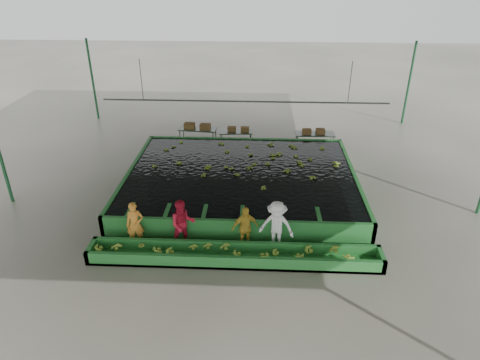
{
  "coord_description": "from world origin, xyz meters",
  "views": [
    {
      "loc": [
        0.77,
        -15.29,
        9.2
      ],
      "look_at": [
        0.0,
        0.5,
        1.0
      ],
      "focal_mm": 32.0,
      "sensor_mm": 36.0,
      "label": 1
    }
  ],
  "objects_px": {
    "worker_b": "(183,224)",
    "box_stack_right": "(313,134)",
    "packing_table_left": "(198,136)",
    "box_stack_mid": "(238,131)",
    "packing_table_mid": "(236,138)",
    "worker_d": "(276,226)",
    "sorting_trough": "(234,255)",
    "worker_c": "(245,228)",
    "box_stack_left": "(197,129)",
    "flotation_tank": "(241,181)",
    "packing_table_right": "(314,142)",
    "worker_a": "(135,224)"
  },
  "relations": [
    {
      "from": "packing_table_right",
      "to": "worker_a",
      "type": "bearing_deg",
      "value": -128.93
    },
    {
      "from": "worker_c",
      "to": "packing_table_right",
      "type": "distance_m",
      "value": 9.62
    },
    {
      "from": "sorting_trough",
      "to": "packing_table_mid",
      "type": "xyz_separation_m",
      "value": [
        -0.52,
        10.2,
        0.16
      ]
    },
    {
      "from": "packing_table_right",
      "to": "box_stack_mid",
      "type": "distance_m",
      "value": 4.13
    },
    {
      "from": "worker_a",
      "to": "worker_c",
      "type": "relative_size",
      "value": 1.02
    },
    {
      "from": "sorting_trough",
      "to": "worker_d",
      "type": "bearing_deg",
      "value": 29.21
    },
    {
      "from": "worker_a",
      "to": "worker_d",
      "type": "bearing_deg",
      "value": -12.85
    },
    {
      "from": "box_stack_right",
      "to": "packing_table_left",
      "type": "bearing_deg",
      "value": 175.43
    },
    {
      "from": "flotation_tank",
      "to": "worker_b",
      "type": "height_order",
      "value": "worker_b"
    },
    {
      "from": "box_stack_mid",
      "to": "worker_c",
      "type": "bearing_deg",
      "value": -85.63
    },
    {
      "from": "flotation_tank",
      "to": "box_stack_right",
      "type": "bearing_deg",
      "value": 52.09
    },
    {
      "from": "worker_b",
      "to": "packing_table_left",
      "type": "relative_size",
      "value": 0.9
    },
    {
      "from": "box_stack_left",
      "to": "box_stack_mid",
      "type": "bearing_deg",
      "value": 0.49
    },
    {
      "from": "packing_table_left",
      "to": "packing_table_mid",
      "type": "height_order",
      "value": "packing_table_left"
    },
    {
      "from": "flotation_tank",
      "to": "worker_c",
      "type": "height_order",
      "value": "worker_c"
    },
    {
      "from": "flotation_tank",
      "to": "packing_table_right",
      "type": "distance_m",
      "value": 5.99
    },
    {
      "from": "worker_b",
      "to": "packing_table_left",
      "type": "distance_m",
      "value": 9.51
    },
    {
      "from": "sorting_trough",
      "to": "worker_c",
      "type": "xyz_separation_m",
      "value": [
        0.33,
        0.8,
        0.58
      ]
    },
    {
      "from": "worker_c",
      "to": "sorting_trough",
      "type": "bearing_deg",
      "value": -133.94
    },
    {
      "from": "sorting_trough",
      "to": "box_stack_right",
      "type": "bearing_deg",
      "value": 69.6
    },
    {
      "from": "sorting_trough",
      "to": "packing_table_mid",
      "type": "distance_m",
      "value": 10.22
    },
    {
      "from": "worker_b",
      "to": "worker_d",
      "type": "relative_size",
      "value": 0.98
    },
    {
      "from": "worker_d",
      "to": "box_stack_right",
      "type": "xyz_separation_m",
      "value": [
        2.2,
        8.96,
        -0.0
      ]
    },
    {
      "from": "box_stack_right",
      "to": "packing_table_mid",
      "type": "bearing_deg",
      "value": 173.99
    },
    {
      "from": "flotation_tank",
      "to": "worker_d",
      "type": "xyz_separation_m",
      "value": [
        1.43,
        -4.3,
        0.5
      ]
    },
    {
      "from": "worker_b",
      "to": "worker_c",
      "type": "distance_m",
      "value": 2.19
    },
    {
      "from": "sorting_trough",
      "to": "packing_table_right",
      "type": "bearing_deg",
      "value": 69.25
    },
    {
      "from": "box_stack_mid",
      "to": "packing_table_mid",
      "type": "bearing_deg",
      "value": 177.94
    },
    {
      "from": "worker_d",
      "to": "packing_table_right",
      "type": "relative_size",
      "value": 0.91
    },
    {
      "from": "worker_d",
      "to": "sorting_trough",
      "type": "bearing_deg",
      "value": -138.43
    },
    {
      "from": "worker_d",
      "to": "packing_table_left",
      "type": "bearing_deg",
      "value": 125.57
    },
    {
      "from": "flotation_tank",
      "to": "sorting_trough",
      "type": "distance_m",
      "value": 5.1
    },
    {
      "from": "flotation_tank",
      "to": "packing_table_left",
      "type": "distance_m",
      "value": 5.79
    },
    {
      "from": "sorting_trough",
      "to": "box_stack_left",
      "type": "height_order",
      "value": "box_stack_left"
    },
    {
      "from": "sorting_trough",
      "to": "worker_b",
      "type": "height_order",
      "value": "worker_b"
    },
    {
      "from": "packing_table_mid",
      "to": "box_stack_right",
      "type": "relative_size",
      "value": 1.53
    },
    {
      "from": "worker_b",
      "to": "packing_table_mid",
      "type": "distance_m",
      "value": 9.51
    },
    {
      "from": "packing_table_right",
      "to": "box_stack_left",
      "type": "distance_m",
      "value": 6.37
    },
    {
      "from": "worker_a",
      "to": "box_stack_right",
      "type": "height_order",
      "value": "worker_a"
    },
    {
      "from": "flotation_tank",
      "to": "sorting_trough",
      "type": "xyz_separation_m",
      "value": [
        0.0,
        -5.1,
        -0.2
      ]
    },
    {
      "from": "packing_table_right",
      "to": "box_stack_left",
      "type": "height_order",
      "value": "box_stack_left"
    },
    {
      "from": "sorting_trough",
      "to": "worker_b",
      "type": "xyz_separation_m",
      "value": [
        -1.85,
        0.8,
        0.67
      ]
    },
    {
      "from": "worker_b",
      "to": "box_stack_right",
      "type": "bearing_deg",
      "value": 40.19
    },
    {
      "from": "worker_d",
      "to": "packing_table_mid",
      "type": "bearing_deg",
      "value": 114.12
    },
    {
      "from": "worker_d",
      "to": "packing_table_mid",
      "type": "height_order",
      "value": "worker_d"
    },
    {
      "from": "flotation_tank",
      "to": "box_stack_right",
      "type": "xyz_separation_m",
      "value": [
        3.63,
        4.66,
        0.49
      ]
    },
    {
      "from": "worker_d",
      "to": "box_stack_mid",
      "type": "distance_m",
      "value": 9.57
    },
    {
      "from": "box_stack_left",
      "to": "flotation_tank",
      "type": "bearing_deg",
      "value": -62.65
    },
    {
      "from": "worker_d",
      "to": "box_stack_right",
      "type": "bearing_deg",
      "value": 88.58
    },
    {
      "from": "packing_table_left",
      "to": "box_stack_mid",
      "type": "bearing_deg",
      "value": -1.73
    }
  ]
}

